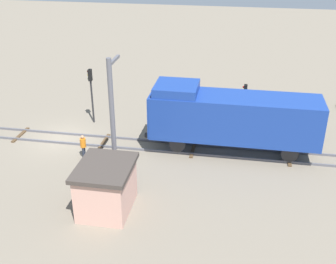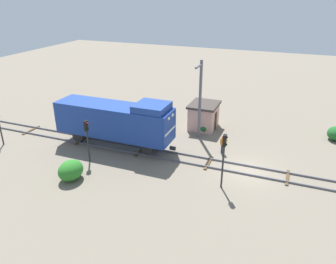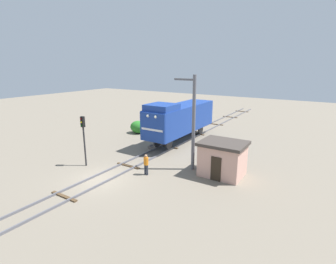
# 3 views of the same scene
# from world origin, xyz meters

# --- Properties ---
(ground_plane) EXTENTS (116.19, 116.19, 0.00)m
(ground_plane) POSITION_xyz_m (0.00, 0.00, 0.00)
(ground_plane) COLOR #756B5B
(railway_track) EXTENTS (2.40, 77.46, 0.16)m
(railway_track) POSITION_xyz_m (0.00, -0.00, 0.07)
(railway_track) COLOR #595960
(railway_track) RESTS_ON ground
(locomotive) EXTENTS (2.90, 11.60, 4.60)m
(locomotive) POSITION_xyz_m (0.00, 12.14, 2.77)
(locomotive) COLOR navy
(locomotive) RESTS_ON railway_track
(traffic_signal_near) EXTENTS (0.32, 0.34, 4.36)m
(traffic_signal_near) POSITION_xyz_m (-3.20, 1.38, 3.02)
(traffic_signal_near) COLOR #262628
(traffic_signal_near) RESTS_ON ground
(traffic_signal_mid) EXTENTS (0.32, 0.34, 3.79)m
(traffic_signal_mid) POSITION_xyz_m (-3.40, 12.97, 2.65)
(traffic_signal_mid) COLOR #262628
(traffic_signal_mid) RESTS_ON ground
(worker_near_track) EXTENTS (0.38, 0.38, 1.70)m
(worker_near_track) POSITION_xyz_m (2.40, 2.63, 1.00)
(worker_near_track) COLOR #262B38
(worker_near_track) RESTS_ON ground
(catenary_mast) EXTENTS (1.94, 0.28, 7.80)m
(catenary_mast) POSITION_xyz_m (4.94, 5.62, 4.15)
(catenary_mast) COLOR #595960
(catenary_mast) RESTS_ON ground
(relay_hut) EXTENTS (3.50, 2.90, 2.74)m
(relay_hut) POSITION_xyz_m (7.50, 5.85, 1.39)
(relay_hut) COLOR #D19E8C
(relay_hut) RESTS_ON ground
(bush_mid) EXTENTS (2.18, 1.78, 1.58)m
(bush_mid) POSITION_xyz_m (-6.41, 12.63, 0.79)
(bush_mid) COLOR #2A7626
(bush_mid) RESTS_ON ground
(bush_far) EXTENTS (1.43, 1.17, 1.04)m
(bush_far) POSITION_xyz_m (6.49, 5.39, 0.52)
(bush_far) COLOR #1F6226
(bush_far) RESTS_ON ground
(bush_back) EXTENTS (1.84, 1.50, 1.34)m
(bush_back) POSITION_xyz_m (9.35, -7.15, 0.67)
(bush_back) COLOR #1F5F26
(bush_back) RESTS_ON ground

